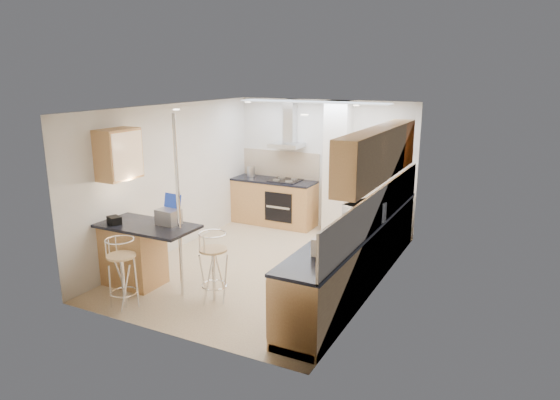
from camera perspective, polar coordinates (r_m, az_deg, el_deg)
The scene contains 16 objects.
ground at distance 8.03m, azimuth -1.60°, elevation -7.56°, with size 4.80×4.80×0.00m, color tan.
room_shell at distance 7.78m, azimuth 1.75°, elevation 3.56°, with size 3.64×4.84×2.51m.
right_counter at distance 7.32m, azimuth 8.81°, elevation -6.12°, with size 0.63×4.40×0.92m.
back_counter at distance 10.08m, azimuth -0.67°, elevation -0.20°, with size 1.70×0.63×0.92m.
peninsula at distance 7.37m, azimuth -14.88°, elevation -6.17°, with size 1.47×0.72×0.94m.
microwave at distance 7.13m, azimuth 9.60°, elevation -1.55°, with size 0.55×0.37×0.30m, color white.
laptop at distance 7.12m, azimuth -12.62°, elevation -1.90°, with size 0.31×0.24×0.22m, color #9B9CA2.
bag at distance 7.36m, azimuth -18.42°, elevation -2.21°, with size 0.20×0.15×0.11m, color black.
bar_stool_near at distance 6.84m, azimuth -17.56°, elevation -7.99°, with size 0.39×0.39×0.96m, color tan, non-canonical shape.
bar_stool_end at distance 6.78m, azimuth -7.59°, elevation -7.57°, with size 0.40×0.40×0.97m, color tan, non-canonical shape.
jar_a at distance 7.94m, azimuth 11.48°, elevation -0.45°, with size 0.12×0.12×0.18m, color silver.
jar_b at distance 8.11m, azimuth 10.59°, elevation -0.21°, with size 0.11×0.11×0.14m, color silver.
jar_c at distance 6.35m, azimuth 6.55°, elevation -3.85°, with size 0.14×0.14×0.21m, color #B3AA8F.
jar_d at distance 6.68m, azimuth 6.96°, elevation -3.21°, with size 0.10×0.10×0.15m, color white.
bread_bin at distance 5.95m, azimuth 5.69°, elevation -5.12°, with size 0.31×0.40×0.21m, color silver.
kettle at distance 10.31m, azimuth -3.33°, elevation 3.29°, with size 0.16×0.16×0.20m, color silver.
Camera 1 is at (3.57, -6.54, 3.01)m, focal length 32.00 mm.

